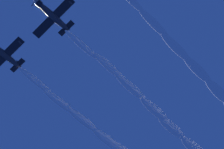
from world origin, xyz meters
TOP-DOWN VIEW (x-y plane):
  - airplane_left_wingman at (3.72, 0.00)m, footprint 7.71×7.02m
  - airplane_right_wingman at (-6.09, -3.71)m, footprint 7.76×7.02m
  - smoke_trail_lead at (5.46, 28.11)m, footprint 13.42×38.52m
  - smoke_trail_left_wingman at (-4.55, 26.27)m, footprint 13.21×38.62m

SIDE VIEW (x-z plane):
  - smoke_trail_lead at x=5.46m, z-range 57.96..60.58m
  - smoke_trail_left_wingman at x=-4.55m, z-range 58.04..60.82m
  - airplane_left_wingman at x=3.72m, z-range 59.08..61.56m
  - airplane_right_wingman at x=-6.09m, z-range 59.41..61.81m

